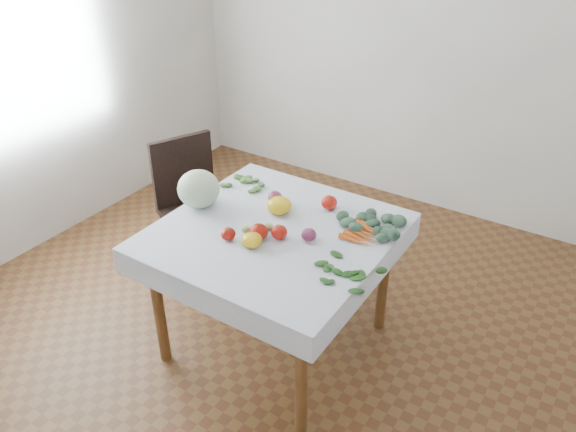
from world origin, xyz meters
name	(u,v)px	position (x,y,z in m)	size (l,w,h in m)	color
ground	(276,341)	(0.00, 0.00, 0.00)	(4.00, 4.00, 0.00)	brown
back_wall	(432,32)	(0.00, 2.00, 1.35)	(4.00, 0.04, 2.70)	white
left_wall	(5,54)	(-2.00, 0.00, 1.35)	(0.04, 4.00, 2.70)	white
table	(275,247)	(0.00, 0.00, 0.65)	(1.00, 1.00, 0.75)	brown
tablecloth	(274,231)	(0.00, 0.00, 0.75)	(1.12, 1.12, 0.01)	white
chair	(192,198)	(-0.87, 0.33, 0.52)	(0.54, 0.54, 0.91)	black
cabbage	(199,189)	(-0.48, -0.01, 0.86)	(0.23, 0.23, 0.20)	beige
tomato_a	(329,202)	(0.13, 0.34, 0.79)	(0.09, 0.09, 0.08)	#AC150B
tomato_b	(279,232)	(0.06, -0.05, 0.79)	(0.08, 0.08, 0.07)	#AC150B
tomato_c	(228,234)	(-0.14, -0.19, 0.79)	(0.07, 0.07, 0.06)	#AC150B
tomato_d	(259,232)	(-0.02, -0.11, 0.80)	(0.09, 0.09, 0.08)	#AC150B
heirloom_back	(279,205)	(-0.07, 0.16, 0.80)	(0.13, 0.13, 0.09)	yellow
heirloom_front	(252,240)	(-0.01, -0.18, 0.79)	(0.10, 0.10, 0.07)	yellow
onion_a	(275,197)	(-0.15, 0.23, 0.79)	(0.08, 0.08, 0.07)	#58193A
onion_b	(309,235)	(0.19, 0.02, 0.79)	(0.07, 0.07, 0.06)	#58193A
tomatillo_cluster	(255,227)	(-0.08, -0.06, 0.78)	(0.13, 0.10, 0.04)	#A7C672
carrot_bunch	(366,233)	(0.41, 0.21, 0.77)	(0.19, 0.25, 0.03)	orange
kale_bunch	(370,223)	(0.39, 0.29, 0.78)	(0.31, 0.29, 0.04)	#395E44
basil_bunch	(348,273)	(0.48, -0.13, 0.76)	(0.30, 0.21, 0.01)	#1F541A
dill_bunch	(245,184)	(-0.41, 0.31, 0.77)	(0.20, 0.19, 0.02)	#5E863D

